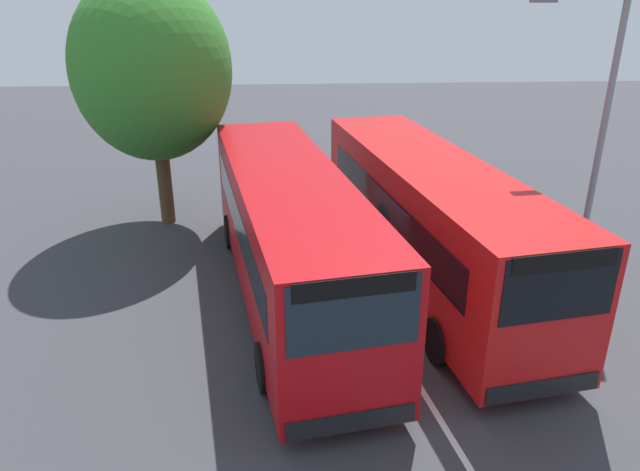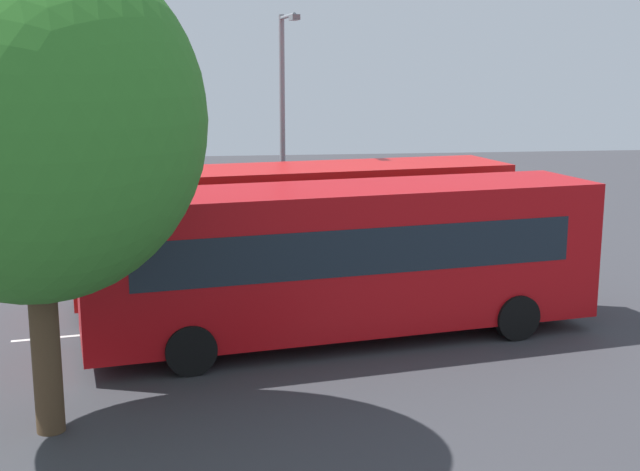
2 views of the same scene
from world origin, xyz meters
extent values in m
plane|color=#38383D|center=(0.00, 0.00, 0.00)|extent=(67.73, 67.73, 0.00)
cube|color=#B70C11|center=(0.13, -1.80, 1.76)|extent=(10.82, 4.16, 2.85)
cube|color=#19232D|center=(5.29, -0.88, 2.53)|extent=(0.48, 2.07, 1.20)
cube|color=#19232D|center=(-0.07, -0.66, 2.11)|extent=(8.76, 1.62, 0.91)
cube|color=#19232D|center=(0.33, -2.93, 2.11)|extent=(8.76, 1.62, 0.91)
cube|color=black|center=(5.31, -0.88, 3.01)|extent=(0.43, 1.88, 0.32)
cube|color=black|center=(5.32, -0.88, 0.56)|extent=(0.48, 2.16, 0.36)
cylinder|color=black|center=(3.26, -0.10, 0.48)|extent=(0.99, 0.44, 0.96)
cylinder|color=black|center=(3.65, -2.31, 0.48)|extent=(0.99, 0.44, 0.96)
cylinder|color=black|center=(-3.40, -1.28, 0.48)|extent=(0.99, 0.44, 0.96)
cylinder|color=black|center=(-3.01, -3.49, 0.48)|extent=(0.99, 0.44, 0.96)
cube|color=red|center=(-0.54, 1.68, 1.76)|extent=(10.82, 4.09, 2.85)
cube|color=black|center=(4.63, 2.55, 2.53)|extent=(0.47, 2.07, 1.20)
cube|color=black|center=(-0.73, 2.81, 2.11)|extent=(8.77, 1.56, 0.91)
cube|color=black|center=(-0.35, 0.54, 2.11)|extent=(8.77, 1.56, 0.91)
cube|color=black|center=(4.65, 2.56, 3.01)|extent=(0.41, 1.88, 0.32)
cube|color=black|center=(4.66, 2.56, 0.56)|extent=(0.46, 2.16, 0.36)
cylinder|color=black|center=(2.61, 3.35, 0.48)|extent=(0.99, 0.44, 0.96)
cylinder|color=black|center=(2.98, 1.14, 0.48)|extent=(0.99, 0.44, 0.96)
cylinder|color=black|center=(-4.06, 2.22, 0.48)|extent=(0.99, 0.44, 0.96)
cylinder|color=black|center=(-3.69, 0.01, 0.48)|extent=(0.99, 0.44, 0.96)
cylinder|color=gray|center=(-0.49, 5.68, 3.48)|extent=(0.16, 0.16, 6.96)
cylinder|color=gray|center=(-0.41, 4.70, 6.86)|extent=(0.27, 1.95, 0.10)
cube|color=slate|center=(-0.32, 3.73, 6.78)|extent=(0.25, 0.58, 0.14)
cylinder|color=#4C3823|center=(-5.14, -5.65, 1.45)|extent=(0.44, 0.44, 2.90)
ellipsoid|color=#337A28|center=(-5.14, -5.65, 4.82)|extent=(5.13, 4.62, 5.39)
cube|color=silver|center=(0.00, 0.00, 0.00)|extent=(13.51, 2.31, 0.01)
camera|label=1|loc=(12.90, -1.84, 7.05)|focal=33.17mm
camera|label=2|loc=(-2.58, -18.42, 5.65)|focal=47.40mm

